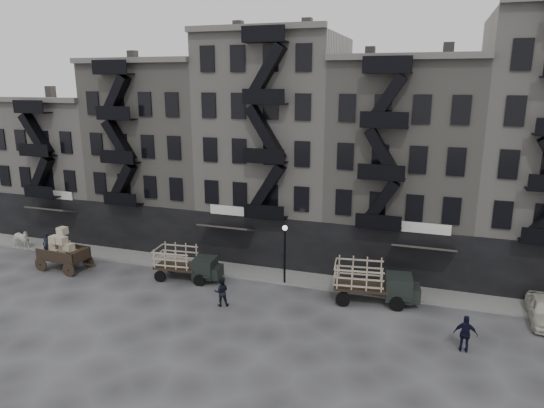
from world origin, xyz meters
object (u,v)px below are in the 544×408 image
(horse, at_px, (20,239))
(pedestrian_mid, at_px, (222,292))
(stake_truck_west, at_px, (186,261))
(policeman, at_px, (465,334))
(stake_truck_east, at_px, (374,280))
(wagon, at_px, (62,246))
(pedestrian_west, at_px, (47,244))

(horse, height_order, pedestrian_mid, pedestrian_mid)
(stake_truck_west, bearing_deg, horse, 171.02)
(policeman, bearing_deg, pedestrian_mid, -2.51)
(horse, relative_size, stake_truck_west, 0.43)
(horse, height_order, policeman, policeman)
(policeman, bearing_deg, stake_truck_east, -38.82)
(wagon, xyz_separation_m, pedestrian_mid, (13.72, -1.74, -0.88))
(stake_truck_east, xyz_separation_m, pedestrian_mid, (-8.94, -3.54, -0.59))
(horse, height_order, stake_truck_east, stake_truck_east)
(horse, height_order, pedestrian_west, pedestrian_west)
(horse, distance_m, policeman, 34.83)
(pedestrian_west, bearing_deg, horse, 150.23)
(stake_truck_east, height_order, pedestrian_west, stake_truck_east)
(policeman, bearing_deg, stake_truck_west, -11.06)
(wagon, relative_size, policeman, 1.93)
(pedestrian_mid, bearing_deg, stake_truck_east, 179.30)
(stake_truck_west, relative_size, pedestrian_mid, 2.61)
(pedestrian_mid, height_order, policeman, policeman)
(stake_truck_west, relative_size, pedestrian_west, 2.59)
(horse, relative_size, wagon, 0.53)
(stake_truck_west, bearing_deg, pedestrian_mid, -41.46)
(pedestrian_mid, relative_size, policeman, 0.92)
(stake_truck_west, bearing_deg, stake_truck_east, -2.63)
(wagon, height_order, pedestrian_west, wagon)
(stake_truck_west, height_order, policeman, stake_truck_west)
(horse, relative_size, policeman, 1.03)
(stake_truck_east, bearing_deg, policeman, -46.92)
(stake_truck_east, height_order, policeman, stake_truck_east)
(wagon, height_order, pedestrian_mid, wagon)
(stake_truck_east, bearing_deg, pedestrian_mid, -165.67)
(wagon, xyz_separation_m, stake_truck_west, (9.65, 1.29, -0.46))
(stake_truck_east, bearing_deg, pedestrian_west, 172.28)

